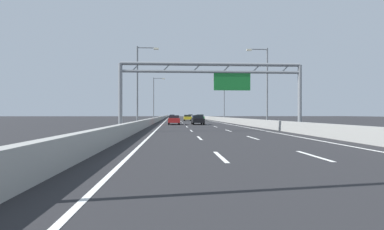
% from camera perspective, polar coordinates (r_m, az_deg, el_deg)
% --- Properties ---
extents(ground_plane, '(260.00, 260.00, 0.00)m').
position_cam_1_polar(ground_plane, '(98.98, -1.55, -0.75)').
color(ground_plane, '#262628').
extents(lane_dash_left_1, '(0.16, 3.00, 0.01)m').
position_cam_1_polar(lane_dash_left_1, '(11.66, 5.33, -7.73)').
color(lane_dash_left_1, white).
rests_on(lane_dash_left_1, ground_plane).
extents(lane_dash_left_2, '(0.16, 3.00, 0.01)m').
position_cam_1_polar(lane_dash_left_2, '(20.55, 1.40, -4.30)').
color(lane_dash_left_2, white).
rests_on(lane_dash_left_2, ground_plane).
extents(lane_dash_left_3, '(0.16, 3.00, 0.01)m').
position_cam_1_polar(lane_dash_left_3, '(29.50, -0.13, -2.94)').
color(lane_dash_left_3, white).
rests_on(lane_dash_left_3, ground_plane).
extents(lane_dash_left_4, '(0.16, 3.00, 0.01)m').
position_cam_1_polar(lane_dash_left_4, '(38.48, -0.95, -2.21)').
color(lane_dash_left_4, white).
rests_on(lane_dash_left_4, ground_plane).
extents(lane_dash_left_5, '(0.16, 3.00, 0.01)m').
position_cam_1_polar(lane_dash_left_5, '(47.47, -1.46, -1.76)').
color(lane_dash_left_5, white).
rests_on(lane_dash_left_5, ground_plane).
extents(lane_dash_left_6, '(0.16, 3.00, 0.01)m').
position_cam_1_polar(lane_dash_left_6, '(56.46, -1.80, -1.45)').
color(lane_dash_left_6, white).
rests_on(lane_dash_left_6, ground_plane).
extents(lane_dash_left_7, '(0.16, 3.00, 0.01)m').
position_cam_1_polar(lane_dash_left_7, '(65.45, -2.06, -1.23)').
color(lane_dash_left_7, white).
rests_on(lane_dash_left_7, ground_plane).
extents(lane_dash_left_8, '(0.16, 3.00, 0.01)m').
position_cam_1_polar(lane_dash_left_8, '(74.44, -2.25, -1.06)').
color(lane_dash_left_8, white).
rests_on(lane_dash_left_8, ground_plane).
extents(lane_dash_left_9, '(0.16, 3.00, 0.01)m').
position_cam_1_polar(lane_dash_left_9, '(83.44, -2.40, -0.92)').
color(lane_dash_left_9, white).
rests_on(lane_dash_left_9, ground_plane).
extents(lane_dash_left_10, '(0.16, 3.00, 0.01)m').
position_cam_1_polar(lane_dash_left_10, '(92.44, -2.52, -0.82)').
color(lane_dash_left_10, white).
rests_on(lane_dash_left_10, ground_plane).
extents(lane_dash_left_11, '(0.16, 3.00, 0.01)m').
position_cam_1_polar(lane_dash_left_11, '(101.43, -2.62, -0.73)').
color(lane_dash_left_11, white).
rests_on(lane_dash_left_11, ground_plane).
extents(lane_dash_left_12, '(0.16, 3.00, 0.01)m').
position_cam_1_polar(lane_dash_left_12, '(110.43, -2.70, -0.66)').
color(lane_dash_left_12, white).
rests_on(lane_dash_left_12, ground_plane).
extents(lane_dash_left_13, '(0.16, 3.00, 0.01)m').
position_cam_1_polar(lane_dash_left_13, '(119.43, -2.77, -0.59)').
color(lane_dash_left_13, white).
rests_on(lane_dash_left_13, ground_plane).
extents(lane_dash_left_14, '(0.16, 3.00, 0.01)m').
position_cam_1_polar(lane_dash_left_14, '(128.43, -2.83, -0.54)').
color(lane_dash_left_14, white).
rests_on(lane_dash_left_14, ground_plane).
extents(lane_dash_left_15, '(0.16, 3.00, 0.01)m').
position_cam_1_polar(lane_dash_left_15, '(137.43, -2.88, -0.49)').
color(lane_dash_left_15, white).
rests_on(lane_dash_left_15, ground_plane).
extents(lane_dash_left_16, '(0.16, 3.00, 0.01)m').
position_cam_1_polar(lane_dash_left_16, '(146.42, -2.93, -0.45)').
color(lane_dash_left_16, white).
rests_on(lane_dash_left_16, ground_plane).
extents(lane_dash_left_17, '(0.16, 3.00, 0.01)m').
position_cam_1_polar(lane_dash_left_17, '(155.42, -2.97, -0.41)').
color(lane_dash_left_17, white).
rests_on(lane_dash_left_17, ground_plane).
extents(lane_dash_right_1, '(0.16, 3.00, 0.01)m').
position_cam_1_polar(lane_dash_right_1, '(12.72, 21.69, -7.08)').
color(lane_dash_right_1, white).
rests_on(lane_dash_right_1, ground_plane).
extents(lane_dash_right_2, '(0.16, 3.00, 0.01)m').
position_cam_1_polar(lane_dash_right_2, '(21.17, 11.18, -4.17)').
color(lane_dash_right_2, white).
rests_on(lane_dash_right_2, ground_plane).
extents(lane_dash_right_3, '(0.16, 3.00, 0.01)m').
position_cam_1_polar(lane_dash_right_3, '(29.94, 6.77, -2.89)').
color(lane_dash_right_3, white).
rests_on(lane_dash_right_3, ground_plane).
extents(lane_dash_right_4, '(0.16, 3.00, 0.01)m').
position_cam_1_polar(lane_dash_right_4, '(38.82, 4.37, -2.19)').
color(lane_dash_right_4, white).
rests_on(lane_dash_right_4, ground_plane).
extents(lane_dash_right_5, '(0.16, 3.00, 0.01)m').
position_cam_1_polar(lane_dash_right_5, '(47.74, 2.87, -1.75)').
color(lane_dash_right_5, white).
rests_on(lane_dash_right_5, ground_plane).
extents(lane_dash_right_6, '(0.16, 3.00, 0.01)m').
position_cam_1_polar(lane_dash_right_6, '(56.69, 1.84, -1.44)').
color(lane_dash_right_6, white).
rests_on(lane_dash_right_6, ground_plane).
extents(lane_dash_right_7, '(0.16, 3.00, 0.01)m').
position_cam_1_polar(lane_dash_right_7, '(65.65, 1.09, -1.22)').
color(lane_dash_right_7, white).
rests_on(lane_dash_right_7, ground_plane).
extents(lane_dash_right_8, '(0.16, 3.00, 0.01)m').
position_cam_1_polar(lane_dash_right_8, '(74.62, 0.52, -1.05)').
color(lane_dash_right_8, white).
rests_on(lane_dash_right_8, ground_plane).
extents(lane_dash_right_9, '(0.16, 3.00, 0.01)m').
position_cam_1_polar(lane_dash_right_9, '(83.59, 0.07, -0.92)').
color(lane_dash_right_9, white).
rests_on(lane_dash_right_9, ground_plane).
extents(lane_dash_right_10, '(0.16, 3.00, 0.01)m').
position_cam_1_polar(lane_dash_right_10, '(92.58, -0.29, -0.82)').
color(lane_dash_right_10, white).
rests_on(lane_dash_right_10, ground_plane).
extents(lane_dash_right_11, '(0.16, 3.00, 0.01)m').
position_cam_1_polar(lane_dash_right_11, '(101.56, -0.58, -0.73)').
color(lane_dash_right_11, white).
rests_on(lane_dash_right_11, ground_plane).
extents(lane_dash_right_12, '(0.16, 3.00, 0.01)m').
position_cam_1_polar(lane_dash_right_12, '(110.55, -0.83, -0.65)').
color(lane_dash_right_12, white).
rests_on(lane_dash_right_12, ground_plane).
extents(lane_dash_right_13, '(0.16, 3.00, 0.01)m').
position_cam_1_polar(lane_dash_right_13, '(119.54, -1.04, -0.59)').
color(lane_dash_right_13, white).
rests_on(lane_dash_right_13, ground_plane).
extents(lane_dash_right_14, '(0.16, 3.00, 0.01)m').
position_cam_1_polar(lane_dash_right_14, '(128.53, -1.22, -0.54)').
color(lane_dash_right_14, white).
rests_on(lane_dash_right_14, ground_plane).
extents(lane_dash_right_15, '(0.16, 3.00, 0.01)m').
position_cam_1_polar(lane_dash_right_15, '(137.52, -1.38, -0.49)').
color(lane_dash_right_15, white).
rests_on(lane_dash_right_15, ground_plane).
extents(lane_dash_right_16, '(0.16, 3.00, 0.01)m').
position_cam_1_polar(lane_dash_right_16, '(146.51, -1.52, -0.45)').
color(lane_dash_right_16, white).
rests_on(lane_dash_right_16, ground_plane).
extents(lane_dash_right_17, '(0.16, 3.00, 0.01)m').
position_cam_1_polar(lane_dash_right_17, '(155.51, -1.64, -0.41)').
color(lane_dash_right_17, white).
rests_on(lane_dash_right_17, ground_plane).
extents(edge_line_left, '(0.16, 176.00, 0.01)m').
position_cam_1_polar(edge_line_left, '(86.94, -4.72, -0.88)').
color(edge_line_left, white).
rests_on(edge_line_left, ground_plane).
extents(edge_line_right, '(0.16, 176.00, 0.01)m').
position_cam_1_polar(edge_line_right, '(87.37, 2.18, -0.87)').
color(edge_line_right, white).
rests_on(edge_line_right, ground_plane).
extents(barrier_left, '(0.45, 220.00, 0.95)m').
position_cam_1_polar(barrier_left, '(108.96, -5.37, -0.42)').
color(barrier_left, '#9E9E99').
rests_on(barrier_left, ground_plane).
extents(barrier_right, '(0.45, 220.00, 0.95)m').
position_cam_1_polar(barrier_right, '(109.42, 1.88, -0.42)').
color(barrier_right, '#9E9E99').
rests_on(barrier_right, ground_plane).
extents(sign_gantry, '(16.97, 0.36, 6.36)m').
position_cam_1_polar(sign_gantry, '(28.48, 4.17, 6.74)').
color(sign_gantry, gray).
rests_on(sign_gantry, ground_plane).
extents(streetlamp_left_mid, '(2.58, 0.28, 9.50)m').
position_cam_1_polar(streetlamp_left_mid, '(36.42, -9.76, 6.14)').
color(streetlamp_left_mid, slate).
rests_on(streetlamp_left_mid, ground_plane).
extents(streetlamp_right_mid, '(2.58, 0.28, 9.50)m').
position_cam_1_polar(streetlamp_right_mid, '(37.87, 13.45, 5.91)').
color(streetlamp_right_mid, slate).
rests_on(streetlamp_right_mid, ground_plane).
extents(streetlamp_left_far, '(2.58, 0.28, 9.50)m').
position_cam_1_polar(streetlamp_left_far, '(66.79, -6.96, 3.43)').
color(streetlamp_left_far, slate).
rests_on(streetlamp_left_far, ground_plane).
extents(streetlamp_right_far, '(2.58, 0.28, 9.50)m').
position_cam_1_polar(streetlamp_right_far, '(67.59, 5.81, 3.39)').
color(streetlamp_right_far, slate).
rests_on(streetlamp_right_far, ground_plane).
extents(black_car, '(1.75, 4.52, 1.43)m').
position_cam_1_polar(black_car, '(46.84, 1.06, -0.88)').
color(black_car, black).
rests_on(black_car, ground_plane).
extents(green_car, '(1.90, 4.33, 1.51)m').
position_cam_1_polar(green_car, '(78.15, 1.49, -0.43)').
color(green_car, '#1E7A38').
rests_on(green_car, ground_plane).
extents(white_car, '(1.75, 4.41, 1.48)m').
position_cam_1_polar(white_car, '(122.95, -0.30, -0.22)').
color(white_car, silver).
rests_on(white_car, ground_plane).
extents(yellow_car, '(1.81, 4.54, 1.43)m').
position_cam_1_polar(yellow_car, '(73.61, -0.83, -0.50)').
color(yellow_car, yellow).
rests_on(yellow_car, ground_plane).
extents(blue_car, '(1.78, 4.22, 1.41)m').
position_cam_1_polar(blue_car, '(111.31, -3.70, -0.28)').
color(blue_car, '#2347AD').
rests_on(blue_car, ground_plane).
extents(orange_car, '(1.85, 4.26, 1.39)m').
position_cam_1_polar(orange_car, '(84.16, 1.11, -0.42)').
color(orange_car, orange).
rests_on(orange_car, ground_plane).
extents(red_car, '(1.75, 4.67, 1.42)m').
position_cam_1_polar(red_car, '(47.18, -3.37, -0.88)').
color(red_car, red).
rests_on(red_car, ground_plane).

